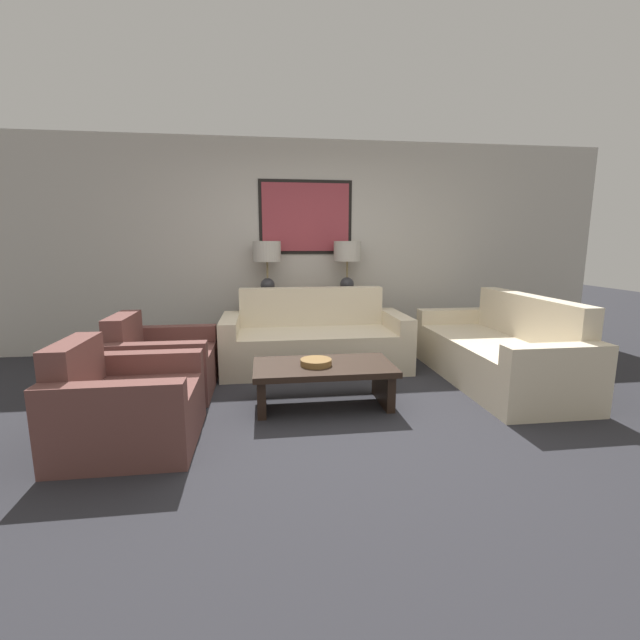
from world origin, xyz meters
TOP-DOWN VIEW (x-y plane):
  - ground_plane at (0.00, 0.00)m, footprint 20.00×20.00m
  - back_wall at (0.00, 2.39)m, footprint 7.96×0.12m
  - console_table at (0.00, 2.13)m, footprint 1.53×0.36m
  - table_lamp_left at (-0.50, 2.13)m, footprint 0.34×0.34m
  - table_lamp_right at (0.50, 2.13)m, footprint 0.34×0.34m
  - couch_by_back_wall at (0.00, 1.44)m, footprint 2.02×0.89m
  - couch_by_side at (1.77, 0.69)m, footprint 0.89×2.02m
  - coffee_table at (-0.06, 0.27)m, footprint 1.19×0.63m
  - decorative_bowl at (-0.13, 0.25)m, footprint 0.27×0.27m
  - armchair_near_back_wall at (-1.51, 0.79)m, footprint 0.87×0.88m
  - armchair_near_camera at (-1.51, -0.25)m, footprint 0.87×0.88m

SIDE VIEW (x-z plane):
  - ground_plane at x=0.00m, z-range 0.00..0.00m
  - armchair_near_back_wall at x=-1.51m, z-range -0.11..0.64m
  - armchair_near_camera at x=-1.51m, z-range -0.11..0.64m
  - coffee_table at x=-0.06m, z-range 0.09..0.46m
  - couch_by_back_wall at x=0.00m, z-range -0.14..0.73m
  - couch_by_side at x=1.77m, z-range -0.14..0.73m
  - console_table at x=0.00m, z-range 0.00..0.75m
  - decorative_bowl at x=-0.13m, z-range 0.37..0.42m
  - table_lamp_left at x=-0.50m, z-range 0.88..1.53m
  - table_lamp_right at x=0.50m, z-range 0.88..1.53m
  - back_wall at x=0.00m, z-range 0.01..2.66m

